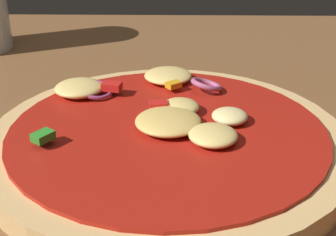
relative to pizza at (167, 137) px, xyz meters
name	(u,v)px	position (x,y,z in m)	size (l,w,h in m)	color
dining_table	(198,181)	(0.02, -0.02, -0.02)	(1.38, 0.94, 0.03)	brown
pizza	(167,137)	(0.00, 0.00, 0.00)	(0.28, 0.28, 0.03)	tan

